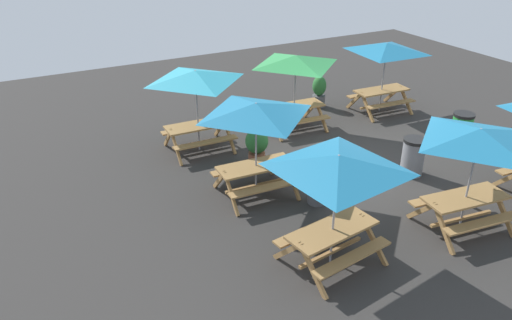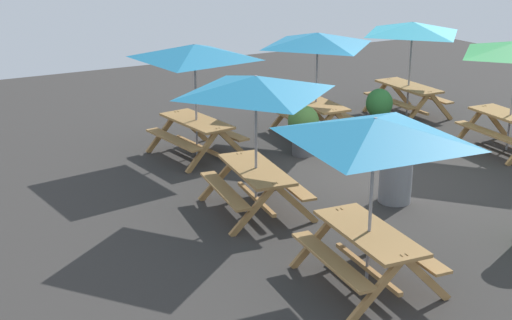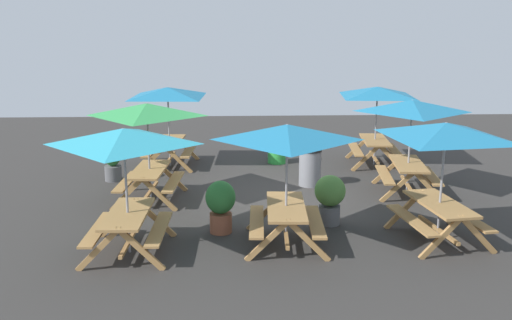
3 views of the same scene
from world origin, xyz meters
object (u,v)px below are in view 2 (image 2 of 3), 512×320
picnic_table_6 (374,142)px  trash_bin_gray (396,174)px  potted_plant_0 (379,109)px  picnic_table_1 (317,47)px  picnic_table_3 (412,35)px  picnic_table_5 (195,60)px  potted_plant_1 (303,127)px  picnic_table_0 (256,95)px

picnic_table_6 → trash_bin_gray: 3.38m
potted_plant_0 → picnic_table_1: bearing=-118.8°
picnic_table_1 → potted_plant_0: bearing=64.1°
picnic_table_3 → picnic_table_5: (0.34, -5.82, 0.00)m
picnic_table_3 → picnic_table_6: bearing=-42.2°
picnic_table_6 → potted_plant_1: bearing=161.8°
picnic_table_0 → picnic_table_5: 3.15m
picnic_table_5 → potted_plant_0: bearing=73.7°
picnic_table_1 → potted_plant_1: 2.01m
picnic_table_1 → picnic_table_0: bearing=-43.0°
picnic_table_0 → potted_plant_0: 5.36m
picnic_table_6 → picnic_table_5: bearing=-177.1°
picnic_table_1 → potted_plant_1: bearing=-40.6°
picnic_table_0 → picnic_table_1: 4.58m
picnic_table_1 → potted_plant_0: picnic_table_1 is taller
picnic_table_0 → picnic_table_3: bearing=126.4°
picnic_table_3 → trash_bin_gray: picnic_table_3 is taller
picnic_table_1 → potted_plant_0: size_ratio=2.20×
picnic_table_5 → trash_bin_gray: picnic_table_5 is taller
picnic_table_5 → trash_bin_gray: bearing=18.6°
picnic_table_0 → trash_bin_gray: picnic_table_0 is taller
picnic_table_0 → potted_plant_1: size_ratio=2.24×
picnic_table_6 → potted_plant_0: size_ratio=2.66×
picnic_table_3 → potted_plant_1: picnic_table_3 is taller
picnic_table_1 → picnic_table_5: 2.94m
trash_bin_gray → potted_plant_0: bearing=146.0°
picnic_table_0 → potted_plant_1: picnic_table_0 is taller
picnic_table_1 → picnic_table_3: same height
picnic_table_3 → potted_plant_0: picnic_table_3 is taller
picnic_table_1 → trash_bin_gray: 4.36m
picnic_table_1 → potted_plant_0: (0.68, 1.24, -1.39)m
picnic_table_0 → picnic_table_3: 7.08m
picnic_table_0 → picnic_table_6: bearing=9.2°
picnic_table_1 → picnic_table_5: same height
picnic_table_3 → picnic_table_5: same height
potted_plant_0 → picnic_table_6: bearing=-39.4°
picnic_table_1 → potted_plant_1: picnic_table_1 is taller
picnic_table_5 → potted_plant_0: (0.62, 4.17, -1.39)m
picnic_table_5 → potted_plant_1: picnic_table_5 is taller
picnic_table_0 → potted_plant_1: 3.41m
picnic_table_0 → trash_bin_gray: 2.85m
picnic_table_1 → picnic_table_5: bearing=-85.9°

